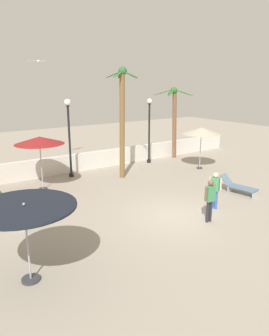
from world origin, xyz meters
The scene contains 14 objects.
ground_plane centered at (0.00, 0.00, 0.00)m, with size 56.00×56.00×0.00m, color #9E9384.
boundary_wall centered at (0.00, 8.76, 0.55)m, with size 25.20×0.30×1.10m, color silver.
patio_umbrella_0 centered at (-6.42, -1.05, 2.13)m, with size 2.79×2.79×2.35m.
patio_umbrella_1 centered at (-3.43, 6.46, 2.59)m, with size 2.47×2.47×2.85m.
patio_umbrella_2 centered at (6.33, 4.83, 2.44)m, with size 2.41×2.41×2.72m.
palm_tree_0 centered at (1.20, 6.00, 3.70)m, with size 1.92×1.90×6.23m.
palm_tree_3 centered at (6.97, 8.14, 3.17)m, with size 2.77×2.76×5.07m.
lamp_post_0 centered at (-1.24, 7.83, 2.83)m, with size 0.38×0.38×4.51m.
lamp_post_1 centered at (4.59, 7.95, 2.58)m, with size 0.35×0.35×4.36m.
lounge_chair_0 centered at (-5.17, 3.08, 0.38)m, with size 1.71×1.74×0.83m.
lounge_chair_1 centered at (4.44, 0.35, 0.39)m, with size 0.88×1.96×0.84m.
guest_1 centered at (1.92, -0.34, 1.01)m, with size 0.36×0.52×1.66m.
guest_2 centered at (0.69, -1.16, 1.07)m, with size 0.56×0.25×1.75m.
seagull_0 centered at (-1.89, 10.47, 6.61)m, with size 1.17×0.53×0.14m.
Camera 1 is at (-8.52, -9.24, 5.46)m, focal length 34.30 mm.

